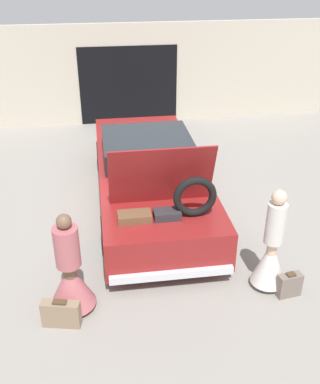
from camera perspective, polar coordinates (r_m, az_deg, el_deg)
name	(u,v)px	position (r m, az deg, el deg)	size (l,w,h in m)	color
ground_plane	(150,201)	(9.26, -1.32, -1.15)	(40.00, 40.00, 0.00)	gray
garage_wall_back	(128,75)	(13.27, -4.08, 14.64)	(12.00, 0.14, 2.80)	beige
car	(149,175)	(8.98, -1.36, 2.21)	(2.03, 5.48, 1.95)	maroon
person_left	(70,276)	(6.53, -11.31, -10.47)	(0.66, 0.66, 1.57)	brown
person_right	(271,253)	(6.95, 13.93, -7.55)	(0.53, 0.53, 1.67)	beige
suitcase_beside_left_person	(61,314)	(6.52, -12.44, -14.86)	(0.55, 0.27, 0.43)	#8C7259
suitcase_beside_right_person	(289,285)	(7.10, 16.08, -11.27)	(0.38, 0.21, 0.41)	#75665B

